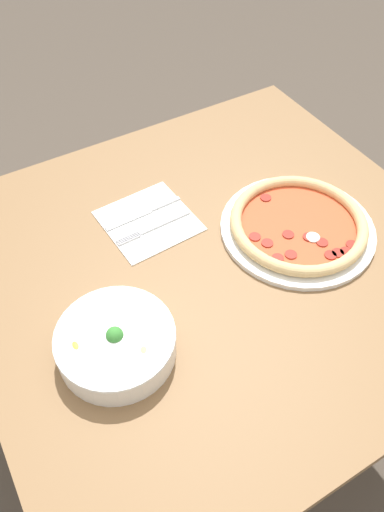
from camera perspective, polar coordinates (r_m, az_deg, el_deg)
ground_plane at (r=1.71m, az=1.86°, el=-16.14°), size 8.00×8.00×0.00m
dining_table at (r=1.17m, az=2.61°, el=-3.20°), size 1.00×1.05×0.73m
pizza at (r=1.15m, az=12.03°, el=3.48°), size 0.35×0.35×0.04m
bowl at (r=0.93m, az=-8.70°, el=-9.70°), size 0.22×0.22×0.08m
napkin at (r=1.16m, az=-5.00°, el=4.04°), size 0.21×0.21×0.00m
fork at (r=1.14m, az=-4.24°, el=3.32°), size 0.02×0.19×0.00m
knife at (r=1.18m, az=-5.19°, el=5.05°), size 0.02×0.20×0.01m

